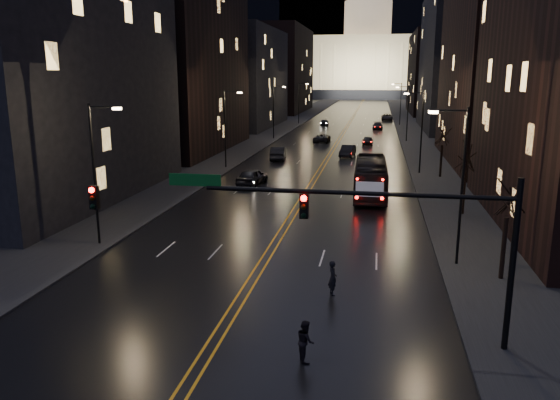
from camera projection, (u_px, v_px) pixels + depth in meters
The scene contains 36 objects.
ground at pixel (222, 329), 23.48m from camera, with size 900.00×900.00×0.00m, color black.
road at pixel (354, 115), 148.21m from camera, with size 20.00×320.00×0.02m, color black.
sidewalk_left at pixel (303, 114), 150.58m from camera, with size 8.00×320.00×0.16m, color black.
sidewalk_right at pixel (407, 115), 145.81m from camera, with size 8.00×320.00×0.16m, color black.
center_line at pixel (354, 115), 148.21m from camera, with size 0.62×320.00×0.01m, color orange.
building_left_near at pixel (50, 71), 45.69m from camera, with size 12.00×28.00×22.00m, color black.
building_left_mid at pixel (181, 50), 75.72m from camera, with size 12.00×30.00×28.00m, color black.
building_left_far at pixel (246, 78), 113.08m from camera, with size 12.00×34.00×20.00m, color black.
building_left_dist at pixel (284, 70), 158.69m from camera, with size 12.00×40.00×24.00m, color black.
building_right_tall at pixel (510, 2), 63.61m from camera, with size 12.00×30.00×38.00m, color black.
building_right_mid at pixel (457, 62), 105.26m from camera, with size 12.00×34.00×26.00m, color black.
building_right_dist at pixel (433, 73), 151.77m from camera, with size 12.00×40.00×22.00m, color black.
capitol at pixel (366, 61), 259.51m from camera, with size 90.00×50.00×58.50m.
traffic_signal at pixel (365, 221), 21.32m from camera, with size 17.29×0.45×7.00m.
streetlamp_right_near at pixel (459, 179), 30.09m from camera, with size 2.13×0.25×9.00m.
streetlamp_left_near at pixel (96, 167), 33.77m from camera, with size 2.13×0.25×9.00m.
streetlamp_right_mid at pixel (420, 128), 58.88m from camera, with size 2.13×0.25×9.00m.
streetlamp_left_mid at pixel (227, 125), 62.56m from camera, with size 2.13×0.25×9.00m.
streetlamp_right_far at pixel (407, 110), 87.66m from camera, with size 2.13×0.25×9.00m.
streetlamp_left_far at pixel (275, 109), 91.34m from camera, with size 2.13×0.25×9.00m.
streetlamp_right_dist at pixel (400, 102), 116.45m from camera, with size 2.13×0.25×9.00m.
streetlamp_left_dist at pixel (300, 101), 120.13m from camera, with size 2.13×0.25×9.00m.
tree_right_near at pixel (508, 198), 27.92m from camera, with size 2.40×2.40×6.65m.
tree_right_mid at pixel (466, 158), 41.36m from camera, with size 2.40×2.40×6.65m.
tree_right_far at pixel (443, 135), 56.71m from camera, with size 2.40×2.40×6.65m.
bus at pixel (371, 178), 49.09m from camera, with size 2.75×11.75×3.27m, color black.
oncoming_car_a at pixel (252, 177), 53.93m from camera, with size 1.99×4.94×1.68m, color black.
oncoming_car_b at pixel (278, 153), 69.95m from camera, with size 1.79×5.14×1.69m, color black.
oncoming_car_c at pixel (322, 138), 88.35m from camera, with size 2.33×5.05×1.40m, color black.
oncoming_car_d at pixel (324, 123), 117.03m from camera, with size 1.80×4.43×1.29m, color black.
receding_car_a at pixel (348, 151), 72.59m from camera, with size 1.63×4.67×1.54m, color black.
receding_car_b at pixel (368, 141), 84.61m from camera, with size 1.60×3.99×1.36m, color black.
receding_car_c at pixel (378, 126), 108.15m from camera, with size 2.00×4.92×1.43m, color black.
receding_car_d at pixel (387, 117), 130.05m from camera, with size 2.59×5.62×1.56m, color black.
pedestrian_a at pixel (333, 278), 26.91m from camera, with size 0.65×0.42×1.77m, color black.
pedestrian_b at pixel (305, 341), 20.72m from camera, with size 0.79×0.44×1.63m, color black.
Camera 1 is at (6.22, -20.86, 10.68)m, focal length 35.00 mm.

